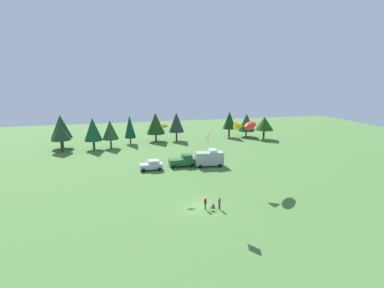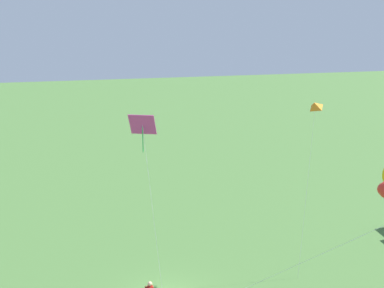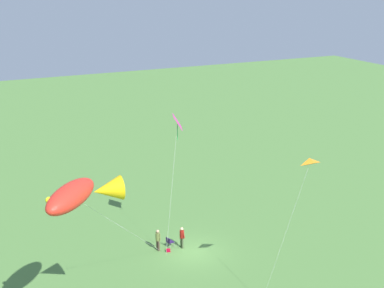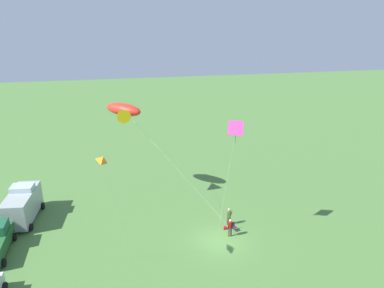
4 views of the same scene
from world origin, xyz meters
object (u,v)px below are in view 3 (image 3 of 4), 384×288
at_px(person_kite_flyer, 158,238).
at_px(kite_diamond_rainbow, 177,124).
at_px(backpack_on_grass, 168,250).
at_px(kite_delta_orange, 309,161).
at_px(person_spectator, 182,236).
at_px(folding_chair, 169,241).
at_px(kite_large_fish, 80,194).

relative_size(person_kite_flyer, kite_diamond_rainbow, 0.16).
distance_m(person_kite_flyer, backpack_on_grass, 1.23).
bearing_deg(kite_diamond_rainbow, kite_delta_orange, 110.58).
distance_m(person_spectator, backpack_on_grass, 1.51).
distance_m(person_spectator, kite_delta_orange, 13.93).
distance_m(person_kite_flyer, folding_chair, 1.14).
bearing_deg(person_spectator, kite_diamond_rainbow, 138.02).
bearing_deg(person_kite_flyer, kite_diamond_rainbow, -21.09).
xyz_separation_m(backpack_on_grass, kite_large_fish, (8.39, 8.53, 9.41)).
bearing_deg(kite_diamond_rainbow, folding_chair, -29.67).
bearing_deg(backpack_on_grass, person_kite_flyer, -40.24).
relative_size(folding_chair, backpack_on_grass, 2.56).
xyz_separation_m(person_kite_flyer, backpack_on_grass, (-0.64, 0.54, -0.91)).
distance_m(folding_chair, kite_large_fish, 15.57).
height_order(person_spectator, backpack_on_grass, person_spectator).
xyz_separation_m(person_kite_flyer, kite_delta_orange, (-5.50, 10.59, 8.78)).
distance_m(kite_diamond_rainbow, kite_delta_orange, 11.07).
relative_size(person_kite_flyer, person_spectator, 1.00).
relative_size(person_kite_flyer, kite_large_fish, 0.16).
bearing_deg(kite_diamond_rainbow, person_spectator, 142.07).
distance_m(folding_chair, kite_delta_orange, 14.89).
relative_size(person_spectator, kite_diamond_rainbow, 0.16).
bearing_deg(folding_chair, person_kite_flyer, 170.28).
relative_size(kite_large_fish, kite_diamond_rainbow, 1.04).
xyz_separation_m(person_spectator, kite_diamond_rainbow, (0.23, -0.18, 8.94)).
xyz_separation_m(person_kite_flyer, kite_large_fish, (7.75, 9.07, 8.50)).
relative_size(person_spectator, backpack_on_grass, 5.44).
bearing_deg(kite_delta_orange, kite_diamond_rainbow, -69.42).
xyz_separation_m(kite_large_fish, kite_diamond_rainbow, (-9.36, -8.84, 0.43)).
relative_size(folding_chair, kite_delta_orange, 0.08).
bearing_deg(person_spectator, kite_large_fish, -142.00).
relative_size(folding_chair, kite_diamond_rainbow, 0.08).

